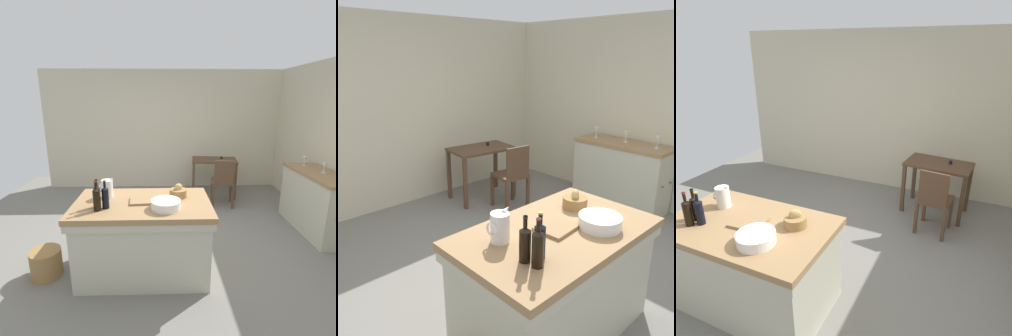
{
  "view_description": "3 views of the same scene",
  "coord_description": "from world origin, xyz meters",
  "views": [
    {
      "loc": [
        -0.1,
        -3.21,
        1.97
      ],
      "look_at": [
        -0.0,
        0.34,
        1.02
      ],
      "focal_mm": 27.45,
      "sensor_mm": 36.0,
      "label": 1
    },
    {
      "loc": [
        -2.12,
        -1.95,
        2.07
      ],
      "look_at": [
        0.2,
        0.54,
        0.97
      ],
      "focal_mm": 37.49,
      "sensor_mm": 36.0,
      "label": 2
    },
    {
      "loc": [
        1.38,
        -2.26,
        2.31
      ],
      "look_at": [
        0.17,
        0.45,
        1.11
      ],
      "focal_mm": 31.93,
      "sensor_mm": 36.0,
      "label": 3
    }
  ],
  "objects": [
    {
      "name": "wall_back",
      "position": [
        0.0,
        2.6,
        1.3
      ],
      "size": [
        5.32,
        0.12,
        2.6
      ],
      "primitive_type": "cube",
      "color": "beige",
      "rests_on": "ground"
    },
    {
      "name": "pitcher",
      "position": [
        -0.72,
        -0.39,
        0.98
      ],
      "size": [
        0.17,
        0.13,
        0.25
      ],
      "color": "white",
      "rests_on": "island_table"
    },
    {
      "name": "wine_bottle_amber",
      "position": [
        -0.77,
        -0.67,
        1.0
      ],
      "size": [
        0.07,
        0.07,
        0.3
      ],
      "color": "black",
      "rests_on": "island_table"
    },
    {
      "name": "island_table",
      "position": [
        -0.31,
        -0.54,
        0.47
      ],
      "size": [
        1.51,
        0.9,
        0.87
      ],
      "color": "#99754C",
      "rests_on": "ground"
    },
    {
      "name": "wine_bottle_green",
      "position": [
        -0.76,
        -0.76,
        1.0
      ],
      "size": [
        0.07,
        0.07,
        0.32
      ],
      "color": "black",
      "rests_on": "island_table"
    },
    {
      "name": "ground_plane",
      "position": [
        0.0,
        0.0,
        0.0
      ],
      "size": [
        6.76,
        6.76,
        0.0
      ],
      "primitive_type": "plane",
      "color": "slate"
    },
    {
      "name": "cutting_board",
      "position": [
        -0.3,
        -0.54,
        0.88
      ],
      "size": [
        0.31,
        0.25,
        0.02
      ],
      "primitive_type": "cube",
      "rotation": [
        0.0,
        0.0,
        0.08
      ],
      "color": "#99754C",
      "rests_on": "island_table"
    },
    {
      "name": "wine_bottle_dark",
      "position": [
        -0.68,
        -0.71,
        1.0
      ],
      "size": [
        0.07,
        0.07,
        0.31
      ],
      "color": "black",
      "rests_on": "island_table"
    },
    {
      "name": "wooden_chair",
      "position": [
        1.06,
        1.33,
        0.5
      ],
      "size": [
        0.45,
        0.45,
        0.92
      ],
      "color": "#513826",
      "rests_on": "ground"
    },
    {
      "name": "writing_desk",
      "position": [
        1.0,
        1.94,
        0.65
      ],
      "size": [
        0.97,
        0.67,
        0.83
      ],
      "color": "#513826",
      "rests_on": "ground"
    },
    {
      "name": "bread_basket",
      "position": [
        0.1,
        -0.4,
        0.93
      ],
      "size": [
        0.2,
        0.2,
        0.16
      ],
      "color": "olive",
      "rests_on": "island_table"
    },
    {
      "name": "wash_bowl",
      "position": [
        -0.06,
        -0.73,
        0.92
      ],
      "size": [
        0.31,
        0.31,
        0.09
      ],
      "primitive_type": "cylinder",
      "color": "white",
      "rests_on": "island_table"
    }
  ]
}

